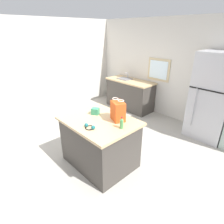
{
  "coord_description": "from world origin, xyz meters",
  "views": [
    {
      "loc": [
        2.39,
        -1.88,
        2.28
      ],
      "look_at": [
        0.22,
        0.19,
        0.94
      ],
      "focal_mm": 29.65,
      "sensor_mm": 36.0,
      "label": 1
    }
  ],
  "objects_px": {
    "refrigerator": "(212,98)",
    "ear_defenders": "(90,127)",
    "kitchen_island": "(100,142)",
    "bottle": "(122,123)",
    "shopping_bag": "(118,111)",
    "small_box": "(95,111)"
  },
  "relations": [
    {
      "from": "kitchen_island",
      "to": "refrigerator",
      "type": "xyz_separation_m",
      "value": [
        0.94,
        2.37,
        0.5
      ]
    },
    {
      "from": "shopping_bag",
      "to": "ear_defenders",
      "type": "relative_size",
      "value": 1.89
    },
    {
      "from": "kitchen_island",
      "to": "refrigerator",
      "type": "distance_m",
      "value": 2.6
    },
    {
      "from": "kitchen_island",
      "to": "bottle",
      "type": "xyz_separation_m",
      "value": [
        0.46,
        0.06,
        0.53
      ]
    },
    {
      "from": "small_box",
      "to": "ear_defenders",
      "type": "xyz_separation_m",
      "value": [
        0.35,
        -0.39,
        -0.03
      ]
    },
    {
      "from": "bottle",
      "to": "refrigerator",
      "type": "bearing_deg",
      "value": 78.27
    },
    {
      "from": "shopping_bag",
      "to": "small_box",
      "type": "relative_size",
      "value": 2.86
    },
    {
      "from": "refrigerator",
      "to": "shopping_bag",
      "type": "bearing_deg",
      "value": -108.52
    },
    {
      "from": "shopping_bag",
      "to": "small_box",
      "type": "distance_m",
      "value": 0.48
    },
    {
      "from": "shopping_bag",
      "to": "bottle",
      "type": "relative_size",
      "value": 1.87
    },
    {
      "from": "kitchen_island",
      "to": "bottle",
      "type": "distance_m",
      "value": 0.71
    },
    {
      "from": "small_box",
      "to": "ear_defenders",
      "type": "bearing_deg",
      "value": -48.21
    },
    {
      "from": "refrigerator",
      "to": "shopping_bag",
      "type": "distance_m",
      "value": 2.27
    },
    {
      "from": "shopping_bag",
      "to": "ear_defenders",
      "type": "distance_m",
      "value": 0.54
    },
    {
      "from": "refrigerator",
      "to": "ear_defenders",
      "type": "bearing_deg",
      "value": -107.11
    },
    {
      "from": "kitchen_island",
      "to": "bottle",
      "type": "height_order",
      "value": "bottle"
    },
    {
      "from": "small_box",
      "to": "refrigerator",
      "type": "bearing_deg",
      "value": 62.81
    },
    {
      "from": "kitchen_island",
      "to": "ear_defenders",
      "type": "height_order",
      "value": "ear_defenders"
    },
    {
      "from": "shopping_bag",
      "to": "kitchen_island",
      "type": "bearing_deg",
      "value": -135.19
    },
    {
      "from": "bottle",
      "to": "shopping_bag",
      "type": "bearing_deg",
      "value": 146.42
    },
    {
      "from": "kitchen_island",
      "to": "ear_defenders",
      "type": "relative_size",
      "value": 6.41
    },
    {
      "from": "refrigerator",
      "to": "ear_defenders",
      "type": "height_order",
      "value": "refrigerator"
    }
  ]
}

